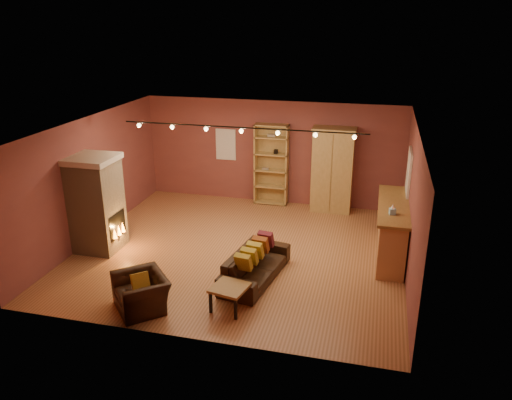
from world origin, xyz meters
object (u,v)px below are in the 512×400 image
(loveseat, at_px, (255,260))
(bookcase, at_px, (272,164))
(armchair, at_px, (141,287))
(coffee_table, at_px, (230,290))
(bar_counter, at_px, (392,230))
(fireplace, at_px, (97,204))
(armoire, at_px, (332,170))

(loveseat, bearing_deg, bookcase, 17.40)
(armchair, distance_m, coffee_table, 1.56)
(bookcase, distance_m, coffee_table, 5.47)
(bar_counter, distance_m, loveseat, 3.09)
(fireplace, relative_size, loveseat, 1.04)
(bookcase, relative_size, coffee_table, 3.18)
(fireplace, xyz_separation_m, bookcase, (3.06, 3.73, 0.06))
(loveseat, distance_m, armchair, 2.27)
(bookcase, height_order, bar_counter, bookcase)
(bookcase, distance_m, bar_counter, 4.11)
(fireplace, bearing_deg, armoire, 37.12)
(armoire, height_order, coffee_table, armoire)
(armoire, height_order, loveseat, armoire)
(bookcase, distance_m, armoire, 1.66)
(bookcase, height_order, loveseat, bookcase)
(bar_counter, bearing_deg, fireplace, -169.24)
(armoire, xyz_separation_m, armchair, (-2.73, -5.58, -0.70))
(armchair, bearing_deg, coffee_table, 60.67)
(armchair, xyz_separation_m, coffee_table, (1.52, 0.35, -0.04))
(loveseat, bearing_deg, coffee_table, -179.10)
(bar_counter, relative_size, armchair, 2.20)
(armchair, bearing_deg, bookcase, 126.94)
(armchair, bearing_deg, bar_counter, 84.51)
(coffee_table, bearing_deg, bar_counter, 46.05)
(armoire, bearing_deg, coffee_table, -103.11)
(bar_counter, bearing_deg, armchair, -143.09)
(armoire, xyz_separation_m, loveseat, (-1.05, -4.07, -0.72))
(fireplace, distance_m, loveseat, 3.76)
(fireplace, bearing_deg, bar_counter, 10.76)
(bookcase, height_order, armoire, armoire)
(loveseat, distance_m, coffee_table, 1.17)
(fireplace, distance_m, bar_counter, 6.37)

